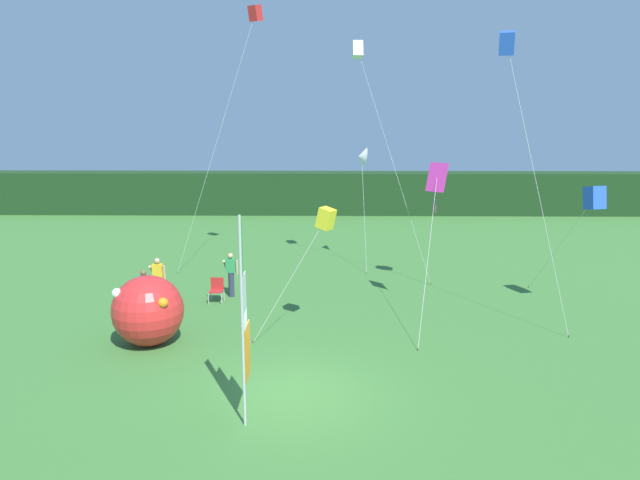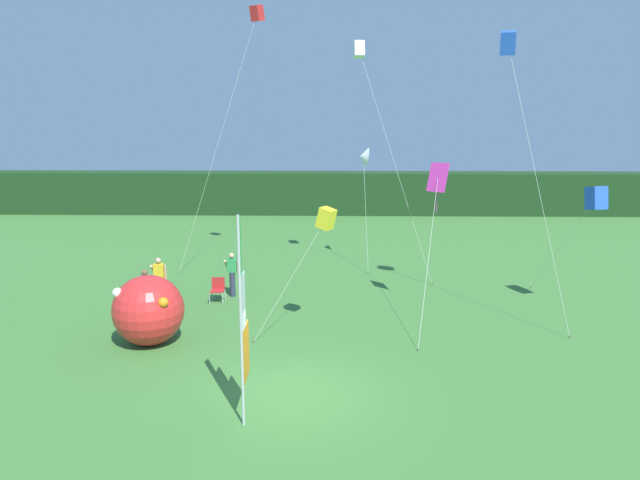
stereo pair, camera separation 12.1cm
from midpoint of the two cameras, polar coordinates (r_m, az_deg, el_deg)
ground_plane at (r=14.81m, az=-3.16°, el=-14.89°), size 120.00×120.00×0.00m
distant_treeline at (r=41.52m, az=-0.48°, el=4.64°), size 80.00×2.40×2.93m
banner_flag at (r=12.94m, az=-7.69°, el=-8.12°), size 0.06×1.03×4.72m
person_near_banner at (r=22.30m, az=-8.88°, el=-3.26°), size 0.55×0.48×1.69m
person_mid_field at (r=20.45m, az=-16.97°, el=-4.99°), size 0.55×0.48×1.72m
person_far_left at (r=21.77m, az=-15.73°, el=-3.82°), size 0.55×0.48×1.77m
inflatable_balloon at (r=18.15m, az=-16.70°, el=-6.64°), size 2.11×2.11×2.11m
folding_chair at (r=21.86m, az=-10.26°, el=-4.68°), size 0.51×0.51×0.89m
kite_red_box_0 at (r=26.09m, az=-6.57°, el=21.04°), size 3.88×1.37×11.30m
kite_blue_box_1 at (r=20.10m, az=17.71°, el=17.79°), size 2.21×2.46×9.37m
kite_blue_box_2 at (r=21.57m, az=25.16°, el=3.75°), size 1.22×3.45×4.47m
kite_white_delta_3 at (r=26.42m, az=3.98°, el=8.12°), size 0.54×2.21×5.43m
kite_yellow_box_4 at (r=17.52m, az=0.36°, el=2.09°), size 2.55×1.08×4.06m
kite_white_box_5 at (r=24.70m, az=3.61°, el=17.99°), size 3.30×1.87×9.74m
kite_magenta_diamond_6 at (r=19.82m, az=11.17°, el=5.52°), size 1.37×3.87×5.21m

